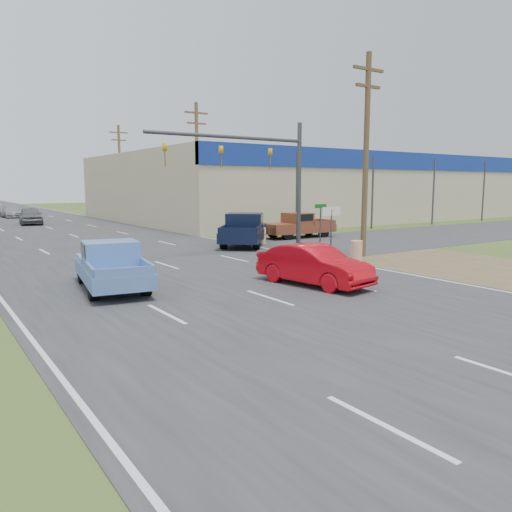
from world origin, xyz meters
TOP-DOWN VIEW (x-y plane):
  - main_road at (0.00, 40.00)m, footprint 15.00×180.00m
  - cross_road at (0.00, 18.00)m, footprint 120.00×10.00m
  - dirt_verge at (11.00, 10.00)m, footprint 8.00×18.00m
  - big_box_store at (32.00, 39.93)m, footprint 50.00×28.10m
  - utility_pole_1 at (9.50, 13.00)m, footprint 2.00×0.28m
  - utility_pole_2 at (9.50, 31.00)m, footprint 2.00×0.28m
  - utility_pole_3 at (9.50, 49.00)m, footprint 2.00×0.28m
  - tree_3 at (55.00, 70.00)m, footprint 8.40×8.40m
  - tree_5 at (30.00, 95.00)m, footprint 7.98×7.98m
  - barrel_0 at (8.00, 12.00)m, footprint 0.56×0.56m
  - barrel_1 at (8.40, 20.50)m, footprint 0.56×0.56m
  - lane_sign at (8.20, 14.00)m, footprint 1.20×0.08m
  - street_name_sign at (8.80, 15.50)m, footprint 0.80×0.08m
  - signal_mast at (5.82, 17.00)m, footprint 9.12×0.40m
  - red_convertible at (2.58, 8.82)m, footprint 2.29×4.67m
  - blue_pickup at (-3.70, 12.39)m, footprint 2.74×5.35m
  - navy_pickup at (7.09, 20.39)m, footprint 5.54×5.92m
  - brown_pickup at (12.46, 22.00)m, footprint 5.25×2.14m
  - distant_car_grey at (-0.50, 45.00)m, footprint 2.45×4.90m
  - distant_car_silver at (-0.50, 56.44)m, footprint 2.01×4.36m

SIDE VIEW (x-z plane):
  - dirt_verge at x=11.00m, z-range 0.00..0.01m
  - cross_road at x=0.00m, z-range 0.00..0.02m
  - main_road at x=0.00m, z-range 0.00..0.02m
  - barrel_0 at x=8.00m, z-range 0.00..1.00m
  - barrel_1 at x=8.40m, z-range 0.00..1.00m
  - distant_car_silver at x=-0.50m, z-range 0.00..1.23m
  - red_convertible at x=2.58m, z-range 0.00..1.47m
  - distant_car_grey at x=-0.50m, z-range 0.00..1.60m
  - blue_pickup at x=-3.70m, z-range 0.01..1.70m
  - brown_pickup at x=12.46m, z-range 0.01..1.73m
  - navy_pickup at x=7.09m, z-range 0.01..1.96m
  - street_name_sign at x=8.80m, z-range 0.30..2.91m
  - lane_sign at x=8.20m, z-range 0.64..3.16m
  - big_box_store at x=32.00m, z-range 0.01..6.61m
  - signal_mast at x=5.82m, z-range 1.30..8.30m
  - utility_pole_1 at x=9.50m, z-range 0.32..10.32m
  - utility_pole_2 at x=9.50m, z-range 0.32..10.32m
  - utility_pole_3 at x=9.50m, z-range 0.32..10.32m
  - tree_5 at x=30.00m, z-range 0.94..10.82m
  - tree_3 at x=55.00m, z-range 0.99..11.39m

